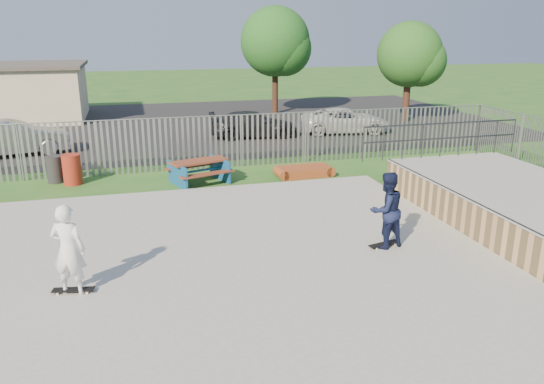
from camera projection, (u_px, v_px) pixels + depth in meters
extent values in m
plane|color=#255C1F|center=(163.00, 278.00, 11.34)|extent=(120.00, 120.00, 0.00)
cube|color=gray|center=(162.00, 275.00, 11.32)|extent=(15.00, 12.00, 0.15)
cube|color=tan|center=(513.00, 204.00, 14.45)|extent=(4.00, 7.00, 1.05)
cube|color=#9E9E99|center=(515.00, 185.00, 14.29)|extent=(4.05, 7.05, 0.04)
cylinder|color=#383A3F|center=(451.00, 190.00, 13.80)|extent=(0.06, 7.00, 0.06)
cube|color=brown|center=(199.00, 161.00, 18.09)|extent=(2.05, 1.30, 0.06)
cube|color=brown|center=(208.00, 174.00, 17.67)|extent=(1.91, 0.88, 0.05)
cube|color=brown|center=(191.00, 166.00, 18.69)|extent=(1.91, 0.88, 0.05)
cube|color=navy|center=(199.00, 172.00, 18.20)|extent=(2.08, 1.94, 0.79)
cube|color=brown|center=(304.00, 171.00, 19.12)|extent=(1.80, 0.94, 0.35)
cylinder|color=maroon|center=(72.00, 170.00, 18.03)|extent=(0.62, 0.62, 1.04)
cylinder|color=#262628|center=(55.00, 169.00, 18.28)|extent=(0.56, 0.56, 0.93)
cube|color=black|center=(139.00, 126.00, 28.87)|extent=(40.00, 18.00, 0.02)
imported|color=#9F9FA3|center=(14.00, 138.00, 22.04)|extent=(4.63, 2.39, 1.45)
imported|color=black|center=(253.00, 124.00, 25.79)|extent=(4.40, 2.10, 1.24)
imported|color=silver|center=(346.00, 121.00, 26.87)|extent=(4.73, 2.75, 1.24)
cylinder|color=#3D2418|center=(275.00, 83.00, 32.60)|extent=(0.36, 0.36, 3.73)
sphere|color=#1F521C|center=(275.00, 41.00, 31.86)|extent=(4.17, 4.17, 4.17)
cylinder|color=#42261A|center=(407.00, 93.00, 29.89)|extent=(0.38, 0.38, 3.20)
sphere|color=#24511B|center=(410.00, 54.00, 29.26)|extent=(3.58, 3.58, 3.58)
cube|color=black|center=(384.00, 244.00, 12.60)|extent=(0.82, 0.38, 0.02)
cube|color=black|center=(73.00, 290.00, 10.40)|extent=(0.82, 0.34, 0.02)
imported|color=#121839|center=(386.00, 210.00, 12.35)|extent=(1.02, 0.88, 1.83)
imported|color=white|center=(68.00, 250.00, 10.14)|extent=(0.78, 0.64, 1.83)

